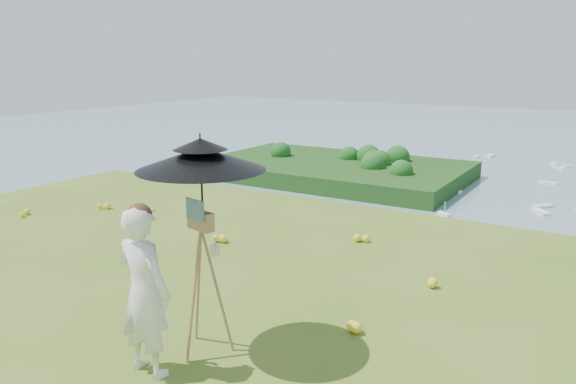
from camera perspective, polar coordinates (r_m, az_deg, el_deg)
The scene contains 11 objects.
ground at distance 5.97m, azimuth -22.75°, elevation -15.89°, with size 14.00×14.00×0.00m, color #4D7020.
shoreline_tier at distance 87.15m, azimuth 26.00°, elevation -14.58°, with size 170.00×28.00×8.00m, color #6A6655.
peninsula at distance 179.58m, azimuth 4.75°, elevation 3.07°, with size 90.00×60.00×12.00m, color #193E10, non-canonical shape.
slope_trees at distance 42.11m, azimuth 23.05°, elevation -12.84°, with size 110.00×50.00×6.00m, color #19551A, non-canonical shape.
harbor_town at distance 84.46m, azimuth 26.46°, elevation -10.65°, with size 110.00×22.00×5.00m, color beige, non-canonical shape.
moored_boats at distance 168.76m, azimuth 24.98°, elevation -0.43°, with size 140.00×140.00×0.70m, color white, non-canonical shape.
wildflowers at distance 6.06m, azimuth -20.84°, elevation -14.57°, with size 10.00×10.50×0.12m, color yellow, non-canonical shape.
painter at distance 5.23m, azimuth -14.42°, elevation -9.78°, with size 0.58×0.38×1.59m, color white.
field_easel at distance 5.51m, azimuth -8.66°, elevation -8.49°, with size 0.59×0.59×1.55m, color #96633F, non-canonical shape.
sun_umbrella at distance 5.25m, azimuth -8.78°, elevation 1.16°, with size 1.20×1.20×0.88m, color black, non-canonical shape.
painter_cap at distance 4.99m, azimuth -14.91°, elevation -1.84°, with size 0.22×0.26×0.10m, color #E37C81, non-canonical shape.
Camera 1 is at (4.39, -2.91, 2.81)m, focal length 35.00 mm.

